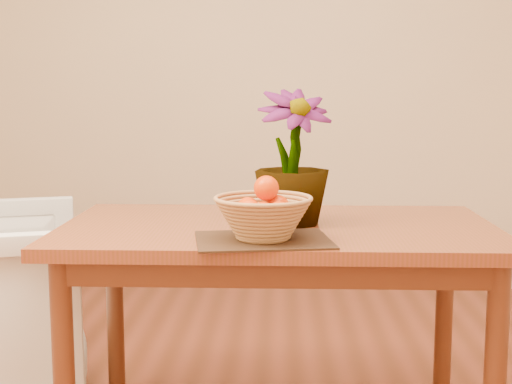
{
  "coord_description": "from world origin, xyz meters",
  "views": [
    {
      "loc": [
        0.01,
        -1.97,
        1.17
      ],
      "look_at": [
        -0.07,
        0.11,
        0.88
      ],
      "focal_mm": 50.0,
      "sensor_mm": 36.0,
      "label": 1
    }
  ],
  "objects": [
    {
      "name": "wicker_basket",
      "position": [
        -0.04,
        0.04,
        0.81
      ],
      "size": [
        0.29,
        0.29,
        0.12
      ],
      "color": "#A97546",
      "rests_on": "placemat"
    },
    {
      "name": "table",
      "position": [
        0.0,
        0.3,
        0.66
      ],
      "size": [
        1.4,
        0.8,
        0.75
      ],
      "color": "maroon",
      "rests_on": "floor"
    },
    {
      "name": "wall_back",
      "position": [
        0.0,
        2.25,
        1.35
      ],
      "size": [
        4.0,
        0.02,
        2.7
      ],
      "primitive_type": "cube",
      "color": "beige",
      "rests_on": "floor"
    },
    {
      "name": "potted_plant",
      "position": [
        0.04,
        0.31,
        0.97
      ],
      "size": [
        0.31,
        0.31,
        0.44
      ],
      "primitive_type": "imported",
      "rotation": [
        0.0,
        0.0,
        0.33
      ],
      "color": "#193F12",
      "rests_on": "table"
    },
    {
      "name": "orange_pile",
      "position": [
        -0.04,
        0.04,
        0.85
      ],
      "size": [
        0.16,
        0.16,
        0.13
      ],
      "rotation": [
        0.0,
        0.0,
        0.25
      ],
      "color": "#E43E03",
      "rests_on": "wicker_basket"
    },
    {
      "name": "placemat",
      "position": [
        -0.04,
        0.04,
        0.75
      ],
      "size": [
        0.42,
        0.34,
        0.01
      ],
      "primitive_type": "cube",
      "rotation": [
        0.0,
        0.0,
        0.15
      ],
      "color": "#321D12",
      "rests_on": "table"
    }
  ]
}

